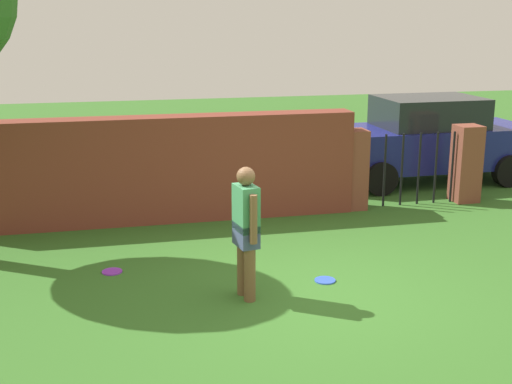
{
  "coord_description": "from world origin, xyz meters",
  "views": [
    {
      "loc": [
        -2.39,
        -7.46,
        3.34
      ],
      "look_at": [
        -0.39,
        1.26,
        1.0
      ],
      "focal_mm": 48.06,
      "sensor_mm": 36.0,
      "label": 1
    }
  ],
  "objects_px": {
    "person": "(246,227)",
    "car": "(427,139)",
    "frisbee_purple": "(112,272)",
    "frisbee_blue": "(325,280)"
  },
  "relations": [
    {
      "from": "person",
      "to": "car",
      "type": "distance_m",
      "value": 6.98
    },
    {
      "from": "car",
      "to": "frisbee_purple",
      "type": "xyz_separation_m",
      "value": [
        -6.41,
        -3.82,
        -0.85
      ]
    },
    {
      "from": "person",
      "to": "car",
      "type": "height_order",
      "value": "car"
    },
    {
      "from": "car",
      "to": "frisbee_blue",
      "type": "xyz_separation_m",
      "value": [
        -3.74,
        -4.75,
        -0.85
      ]
    },
    {
      "from": "frisbee_blue",
      "to": "frisbee_purple",
      "type": "distance_m",
      "value": 2.82
    },
    {
      "from": "frisbee_blue",
      "to": "person",
      "type": "bearing_deg",
      "value": -165.7
    },
    {
      "from": "car",
      "to": "frisbee_blue",
      "type": "bearing_deg",
      "value": -129.26
    },
    {
      "from": "person",
      "to": "frisbee_blue",
      "type": "xyz_separation_m",
      "value": [
        1.1,
        0.28,
        -0.89
      ]
    },
    {
      "from": "car",
      "to": "frisbee_blue",
      "type": "distance_m",
      "value": 6.11
    },
    {
      "from": "frisbee_blue",
      "to": "frisbee_purple",
      "type": "xyz_separation_m",
      "value": [
        -2.67,
        0.93,
        0.0
      ]
    }
  ]
}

